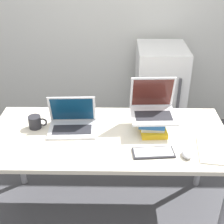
{
  "coord_description": "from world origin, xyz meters",
  "views": [
    {
      "loc": [
        0.05,
        -1.41,
        1.94
      ],
      "look_at": [
        0.02,
        0.38,
        0.92
      ],
      "focal_mm": 50.0,
      "sensor_mm": 36.0,
      "label": 1
    }
  ],
  "objects_px": {
    "laptop_on_books": "(153,108)",
    "mouse": "(187,154)",
    "laptop_left": "(72,123)",
    "mini_fridge": "(159,95)",
    "wireless_keyboard": "(153,153)",
    "book_stack": "(152,124)",
    "notepad": "(214,150)",
    "mug": "(35,122)"
  },
  "relations": [
    {
      "from": "book_stack",
      "to": "mug",
      "type": "xyz_separation_m",
      "value": [
        -0.82,
        0.02,
        -0.0
      ]
    },
    {
      "from": "mini_fridge",
      "to": "mug",
      "type": "bearing_deg",
      "value": -135.17
    },
    {
      "from": "laptop_left",
      "to": "mug",
      "type": "distance_m",
      "value": 0.26
    },
    {
      "from": "mouse",
      "to": "mug",
      "type": "height_order",
      "value": "mug"
    },
    {
      "from": "laptop_on_books",
      "to": "mini_fridge",
      "type": "height_order",
      "value": "laptop_on_books"
    },
    {
      "from": "wireless_keyboard",
      "to": "notepad",
      "type": "xyz_separation_m",
      "value": [
        0.39,
        0.04,
        -0.0
      ]
    },
    {
      "from": "mouse",
      "to": "mini_fridge",
      "type": "height_order",
      "value": "mini_fridge"
    },
    {
      "from": "mug",
      "to": "book_stack",
      "type": "bearing_deg",
      "value": -1.15
    },
    {
      "from": "laptop_on_books",
      "to": "mouse",
      "type": "xyz_separation_m",
      "value": [
        0.19,
        -0.34,
        -0.14
      ]
    },
    {
      "from": "book_stack",
      "to": "notepad",
      "type": "xyz_separation_m",
      "value": [
        0.37,
        -0.24,
        -0.04
      ]
    },
    {
      "from": "laptop_left",
      "to": "mouse",
      "type": "height_order",
      "value": "laptop_left"
    },
    {
      "from": "mouse",
      "to": "laptop_on_books",
      "type": "bearing_deg",
      "value": 119.1
    },
    {
      "from": "laptop_left",
      "to": "laptop_on_books",
      "type": "distance_m",
      "value": 0.57
    },
    {
      "from": "notepad",
      "to": "mini_fridge",
      "type": "distance_m",
      "value": 1.29
    },
    {
      "from": "mini_fridge",
      "to": "wireless_keyboard",
      "type": "bearing_deg",
      "value": -98.91
    },
    {
      "from": "wireless_keyboard",
      "to": "laptop_on_books",
      "type": "bearing_deg",
      "value": 86.79
    },
    {
      "from": "book_stack",
      "to": "notepad",
      "type": "bearing_deg",
      "value": -32.24
    },
    {
      "from": "laptop_on_books",
      "to": "mini_fridge",
      "type": "relative_size",
      "value": 0.31
    },
    {
      "from": "laptop_left",
      "to": "wireless_keyboard",
      "type": "bearing_deg",
      "value": -27.39
    },
    {
      "from": "wireless_keyboard",
      "to": "mug",
      "type": "distance_m",
      "value": 0.86
    },
    {
      "from": "laptop_on_books",
      "to": "laptop_left",
      "type": "bearing_deg",
      "value": -177.15
    },
    {
      "from": "wireless_keyboard",
      "to": "notepad",
      "type": "distance_m",
      "value": 0.39
    },
    {
      "from": "mug",
      "to": "mini_fridge",
      "type": "xyz_separation_m",
      "value": [
        1.01,
        1.01,
        -0.28
      ]
    },
    {
      "from": "book_stack",
      "to": "notepad",
      "type": "height_order",
      "value": "book_stack"
    },
    {
      "from": "mouse",
      "to": "mini_fridge",
      "type": "xyz_separation_m",
      "value": [
        -0.0,
        1.32,
        -0.25
      ]
    },
    {
      "from": "laptop_on_books",
      "to": "notepad",
      "type": "height_order",
      "value": "laptop_on_books"
    },
    {
      "from": "notepad",
      "to": "wireless_keyboard",
      "type": "bearing_deg",
      "value": -174.11
    },
    {
      "from": "wireless_keyboard",
      "to": "laptop_left",
      "type": "bearing_deg",
      "value": 152.61
    },
    {
      "from": "book_stack",
      "to": "laptop_on_books",
      "type": "distance_m",
      "value": 0.11
    },
    {
      "from": "laptop_on_books",
      "to": "mouse",
      "type": "relative_size",
      "value": 3.3
    },
    {
      "from": "wireless_keyboard",
      "to": "mug",
      "type": "bearing_deg",
      "value": 160.13
    },
    {
      "from": "book_stack",
      "to": "mini_fridge",
      "type": "height_order",
      "value": "mini_fridge"
    },
    {
      "from": "laptop_left",
      "to": "wireless_keyboard",
      "type": "relative_size",
      "value": 1.25
    },
    {
      "from": "laptop_left",
      "to": "mini_fridge",
      "type": "distance_m",
      "value": 1.29
    },
    {
      "from": "laptop_on_books",
      "to": "mug",
      "type": "bearing_deg",
      "value": -178.75
    },
    {
      "from": "book_stack",
      "to": "mouse",
      "type": "bearing_deg",
      "value": -57.9
    },
    {
      "from": "book_stack",
      "to": "wireless_keyboard",
      "type": "relative_size",
      "value": 1.01
    },
    {
      "from": "wireless_keyboard",
      "to": "mini_fridge",
      "type": "xyz_separation_m",
      "value": [
        0.2,
        1.3,
        -0.24
      ]
    },
    {
      "from": "mug",
      "to": "laptop_on_books",
      "type": "bearing_deg",
      "value": 1.25
    },
    {
      "from": "mouse",
      "to": "notepad",
      "type": "bearing_deg",
      "value": 19.71
    },
    {
      "from": "mouse",
      "to": "mug",
      "type": "distance_m",
      "value": 1.06
    },
    {
      "from": "mug",
      "to": "mini_fridge",
      "type": "distance_m",
      "value": 1.45
    }
  ]
}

